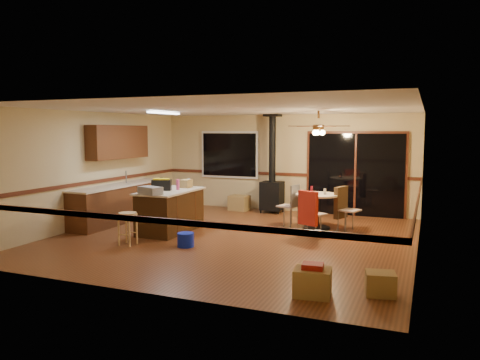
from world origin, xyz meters
The scene contains 35 objects.
floor centered at (0.00, 0.00, 0.00)m, with size 7.00×7.00×0.00m, color brown.
ceiling centered at (0.00, 0.00, 2.60)m, with size 7.00×7.00×0.00m, color silver.
wall_back centered at (0.00, 3.50, 1.30)m, with size 7.00×7.00×0.00m, color tan.
wall_front centered at (0.00, -3.50, 1.30)m, with size 7.00×7.00×0.00m, color tan.
wall_left centered at (-3.50, 0.00, 1.30)m, with size 7.00×7.00×0.00m, color tan.
wall_right centered at (3.50, 0.00, 1.30)m, with size 7.00×7.00×0.00m, color tan.
chair_rail centered at (0.00, 0.00, 1.00)m, with size 7.00×7.00×0.08m, color #522314, non-canonical shape.
window centered at (-1.60, 3.45, 1.50)m, with size 1.72×0.10×1.32m, color black.
sliding_door centered at (1.90, 3.45, 1.05)m, with size 2.52×0.10×2.10m, color black.
lower_cabinets centered at (-3.20, 0.50, 0.43)m, with size 0.60×3.00×0.86m, color #502914.
countertop centered at (-3.20, 0.50, 0.88)m, with size 0.64×3.04×0.04m, color beige.
upper_cabinets centered at (-3.33, 0.70, 1.90)m, with size 0.35×2.00×0.80m, color #502914.
kitchen_island centered at (-1.50, 0.00, 0.45)m, with size 0.88×1.68×0.90m.
wood_stove centered at (-0.20, 3.05, 0.73)m, with size 0.55×0.50×2.52m.
ceiling_fan centered at (1.37, 1.48, 2.21)m, with size 0.24×0.24×0.55m.
fluorescent_strip centered at (-1.80, 0.30, 2.56)m, with size 0.10×1.20×0.04m, color white.
toolbox_grey centered at (-1.53, -0.72, 0.98)m, with size 0.49×0.27×0.15m, color slate.
toolbox_black centered at (-1.67, -0.07, 1.01)m, with size 0.41×0.21×0.22m, color black.
toolbox_yellow_lid centered at (-1.67, -0.07, 1.14)m, with size 0.34×0.18×0.03m, color gold.
box_on_island centered at (-1.41, 0.54, 0.99)m, with size 0.20×0.27×0.18m, color olive.
bottle_dark centered at (-1.77, 0.09, 1.03)m, with size 0.07×0.07×0.26m, color black.
bottle_pink centered at (-1.38, 0.13, 1.02)m, with size 0.07×0.07×0.23m, color #D84C8C.
bottle_white centered at (-1.43, 0.72, 0.99)m, with size 0.06×0.06×0.19m, color white.
bar_stool centered at (-1.64, -1.35, 0.31)m, with size 0.34×0.34×0.62m, color tan.
blue_bucket centered at (-0.55, -1.06, 0.13)m, with size 0.32×0.32×0.26m, color #0D21BD.
dining_table centered at (1.37, 1.48, 0.53)m, with size 0.95×0.95×0.78m.
glass_red centered at (1.22, 1.58, 0.86)m, with size 0.06×0.06×0.16m, color #590C14.
glass_cream centered at (1.55, 1.43, 0.85)m, with size 0.06×0.06×0.13m, color beige.
chair_left centered at (0.77, 1.56, 0.59)m, with size 0.49×0.48×0.51m.
chair_near centered at (1.39, 0.62, 0.60)m, with size 0.57×0.59×0.70m.
chair_right centered at (1.89, 1.59, 0.60)m, with size 0.57×0.55×0.70m.
box_under_window centered at (-1.14, 3.06, 0.20)m, with size 0.51×0.41×0.41m, color olive.
box_corner_a centered at (2.27, -2.75, 0.18)m, with size 0.48×0.40×0.36m, color olive.
box_corner_b centered at (3.10, -2.40, 0.15)m, with size 0.38×0.33×0.31m, color olive.
box_small_red centered at (2.27, -2.75, 0.40)m, with size 0.27×0.23×0.07m, color maroon.
Camera 1 is at (3.64, -8.65, 2.17)m, focal length 35.00 mm.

